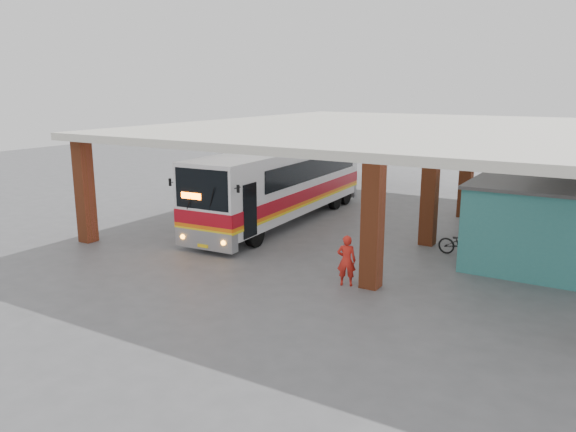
# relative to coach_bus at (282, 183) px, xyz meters

# --- Properties ---
(ground) EXTENTS (90.00, 90.00, 0.00)m
(ground) POSITION_rel_coach_bus_xyz_m (4.38, -3.39, -1.89)
(ground) COLOR #515154
(ground) RESTS_ON ground
(brick_columns) EXTENTS (20.10, 21.60, 4.35)m
(brick_columns) POSITION_rel_coach_bus_xyz_m (5.80, 1.61, 0.29)
(brick_columns) COLOR #9C4422
(brick_columns) RESTS_ON ground
(canopy_roof) EXTENTS (21.00, 23.00, 0.30)m
(canopy_roof) POSITION_rel_coach_bus_xyz_m (4.88, 3.11, 2.61)
(canopy_roof) COLOR silver
(canopy_roof) RESTS_ON brick_columns
(shop_building) EXTENTS (5.20, 8.20, 3.11)m
(shop_building) POSITION_rel_coach_bus_xyz_m (11.87, 0.61, -0.33)
(shop_building) COLOR teal
(shop_building) RESTS_ON ground
(coach_bus) EXTENTS (3.45, 13.18, 3.80)m
(coach_bus) POSITION_rel_coach_bus_xyz_m (0.00, 0.00, 0.00)
(coach_bus) COLOR silver
(coach_bus) RESTS_ON ground
(motorcycle) EXTENTS (1.97, 0.82, 1.01)m
(motorcycle) POSITION_rel_coach_bus_xyz_m (9.08, -1.38, -1.38)
(motorcycle) COLOR black
(motorcycle) RESTS_ON ground
(pedestrian) EXTENTS (0.72, 0.59, 1.71)m
(pedestrian) POSITION_rel_coach_bus_xyz_m (6.61, -6.66, -1.03)
(pedestrian) COLOR red
(pedestrian) RESTS_ON ground
(red_chair) EXTENTS (0.51, 0.51, 0.86)m
(red_chair) POSITION_rel_coach_bus_xyz_m (9.09, 2.29, -1.49)
(red_chair) COLOR red
(red_chair) RESTS_ON ground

